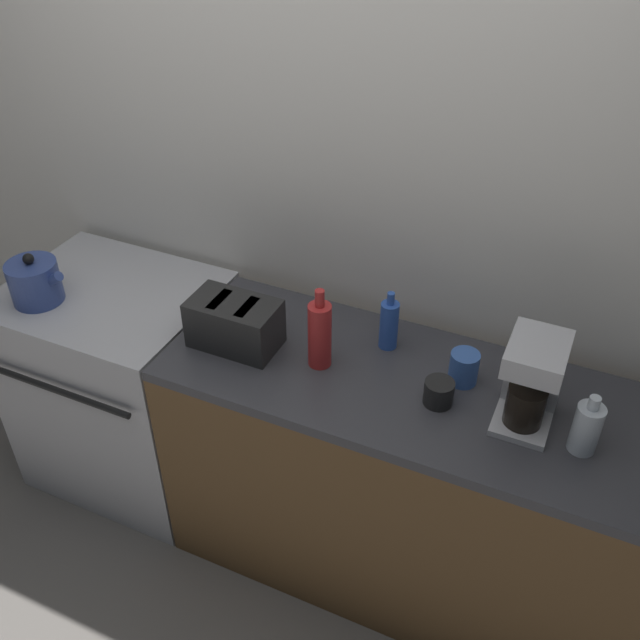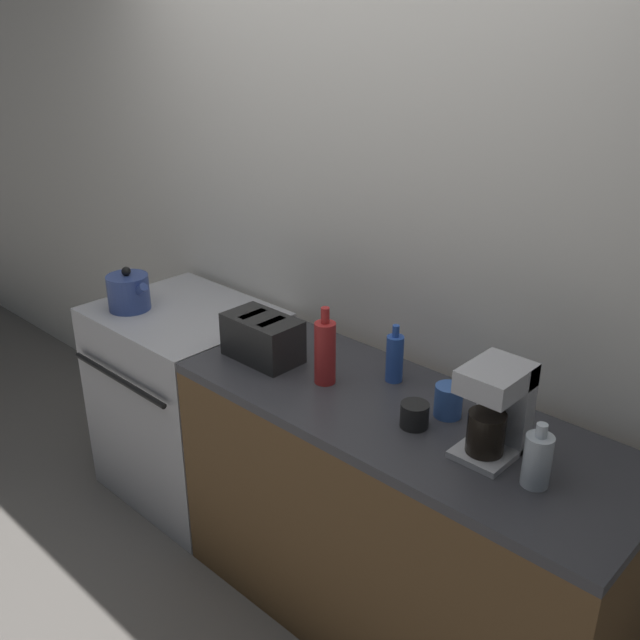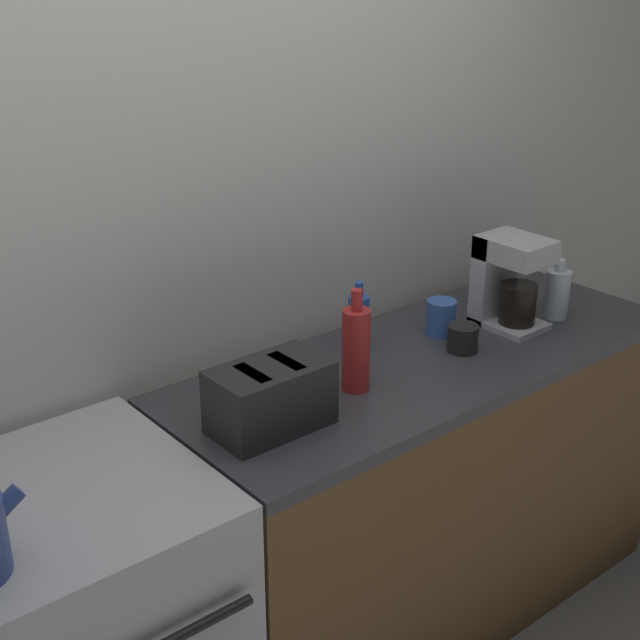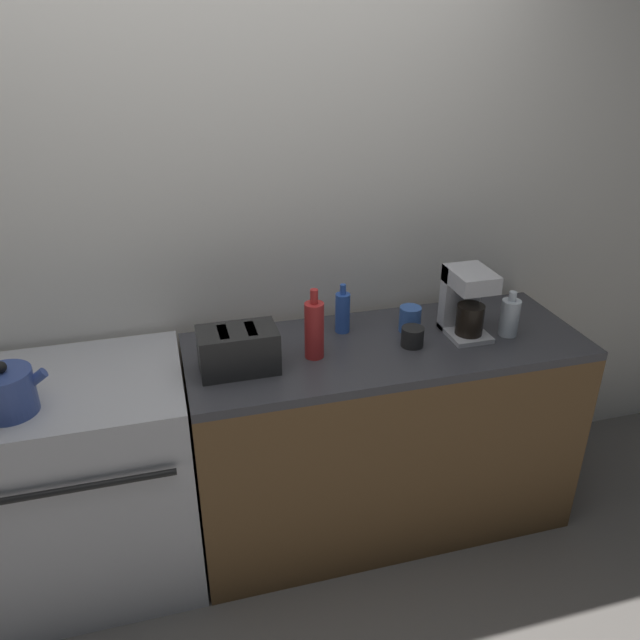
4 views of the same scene
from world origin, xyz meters
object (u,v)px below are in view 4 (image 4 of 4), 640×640
(toaster, at_px, (238,350))
(cup_blue, at_px, (410,319))
(kettle, at_px, (8,392))
(coffee_maker, at_px, (466,299))
(stove, at_px, (93,479))
(bottle_blue, at_px, (343,312))
(bottle_red, at_px, (314,329))
(cup_black, at_px, (412,337))
(bottle_clear, at_px, (510,317))

(toaster, distance_m, cup_blue, 0.75)
(kettle, xyz_separation_m, toaster, (0.78, 0.08, 0.00))
(toaster, relative_size, cup_blue, 2.70)
(toaster, bearing_deg, coffee_maker, 3.36)
(stove, height_order, bottle_blue, bottle_blue)
(bottle_red, bearing_deg, kettle, -174.76)
(kettle, bearing_deg, coffee_maker, 4.36)
(cup_black, relative_size, cup_blue, 0.84)
(coffee_maker, bearing_deg, toaster, -176.64)
(bottle_red, bearing_deg, bottle_clear, -2.31)
(bottle_clear, relative_size, bottle_red, 0.68)
(stove, xyz_separation_m, bottle_blue, (1.06, 0.13, 0.54))
(stove, bearing_deg, bottle_blue, 7.18)
(bottle_blue, distance_m, cup_blue, 0.29)
(cup_black, xyz_separation_m, cup_blue, (0.04, 0.13, 0.01))
(toaster, bearing_deg, kettle, -174.42)
(bottle_blue, xyz_separation_m, cup_blue, (0.27, -0.07, -0.04))
(toaster, xyz_separation_m, coffee_maker, (0.95, 0.06, 0.07))
(bottle_clear, bearing_deg, bottle_blue, 162.23)
(bottle_clear, xyz_separation_m, cup_black, (-0.42, 0.01, -0.04))
(bottle_clear, xyz_separation_m, bottle_red, (-0.82, 0.03, 0.04))
(bottle_red, bearing_deg, stove, 177.23)
(stove, xyz_separation_m, coffee_maker, (1.55, -0.01, 0.60))
(bottle_red, distance_m, bottle_blue, 0.25)
(kettle, relative_size, bottle_clear, 1.18)
(kettle, relative_size, cup_blue, 2.10)
(stove, distance_m, cup_black, 1.39)
(toaster, bearing_deg, bottle_blue, 23.16)
(toaster, height_order, bottle_blue, bottle_blue)
(cup_black, bearing_deg, stove, 177.26)
(stove, bearing_deg, cup_black, -2.74)
(bottle_clear, xyz_separation_m, bottle_blue, (-0.66, 0.21, 0.01))
(toaster, bearing_deg, bottle_red, 4.33)
(cup_blue, bearing_deg, stove, -177.27)
(bottle_clear, relative_size, cup_blue, 1.79)
(kettle, height_order, coffee_maker, coffee_maker)
(coffee_maker, xyz_separation_m, bottle_blue, (-0.48, 0.14, -0.06))
(coffee_maker, distance_m, cup_black, 0.28)
(coffee_maker, xyz_separation_m, cup_blue, (-0.21, 0.07, -0.10))
(stove, distance_m, bottle_clear, 1.80)
(kettle, distance_m, toaster, 0.78)
(bottle_clear, distance_m, bottle_red, 0.83)
(bottle_red, height_order, bottle_blue, bottle_red)
(cup_blue, bearing_deg, kettle, -172.30)
(kettle, height_order, cup_blue, kettle)
(toaster, relative_size, bottle_red, 1.03)
(kettle, xyz_separation_m, cup_blue, (1.52, 0.21, -0.03))
(bottle_clear, xyz_separation_m, cup_blue, (-0.38, 0.14, -0.03))
(bottle_blue, bearing_deg, kettle, -167.52)
(coffee_maker, bearing_deg, stove, 179.63)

